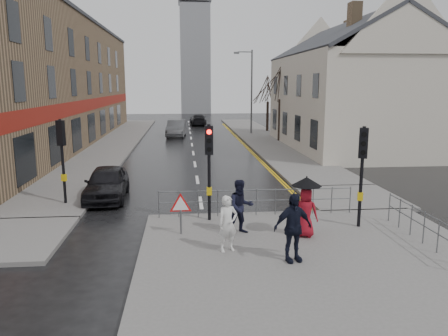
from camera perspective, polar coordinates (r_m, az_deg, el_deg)
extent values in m
plane|color=black|center=(15.50, -2.61, -7.49)|extent=(120.00, 120.00, 0.00)
cube|color=#605E5B|center=(12.72, 12.09, -11.59)|extent=(10.00, 9.00, 0.14)
cube|color=#605E5B|center=(38.45, -14.01, 3.36)|extent=(4.00, 44.00, 0.14)
cube|color=#605E5B|center=(40.62, 4.91, 4.03)|extent=(4.00, 40.00, 0.14)
cube|color=#605E5B|center=(19.69, 16.25, -3.72)|extent=(4.00, 4.20, 0.14)
cube|color=#605E5B|center=(15.65, -27.21, -8.28)|extent=(4.00, 4.20, 0.14)
cube|color=#81674A|center=(38.41, -22.85, 10.21)|extent=(8.00, 42.00, 10.00)
cube|color=beige|center=(35.09, 16.03, 8.20)|extent=(9.00, 16.00, 7.00)
cube|color=#81674A|center=(31.09, 16.67, 18.42)|extent=(0.70, 0.90, 1.80)
cube|color=#81674A|center=(39.46, 16.00, 16.75)|extent=(0.70, 0.90, 1.80)
cube|color=gray|center=(76.84, -3.78, 13.92)|extent=(5.00, 5.00, 18.00)
cylinder|color=black|center=(15.23, -1.95, -0.65)|extent=(0.11, 0.11, 3.40)
cube|color=black|center=(15.04, -1.98, 3.65)|extent=(0.28, 0.22, 1.00)
cylinder|color=#FF0C07|center=(14.87, -1.96, 4.73)|extent=(0.16, 0.04, 0.16)
cylinder|color=black|center=(14.90, -1.95, 3.58)|extent=(0.16, 0.04, 0.16)
cylinder|color=black|center=(14.94, -1.94, 2.44)|extent=(0.16, 0.04, 0.16)
cube|color=gold|center=(15.37, -1.94, -3.02)|extent=(0.18, 0.14, 0.28)
cylinder|color=black|center=(15.20, 17.50, -1.17)|extent=(0.11, 0.11, 3.40)
cube|color=black|center=(15.02, 17.75, 3.12)|extent=(0.34, 0.30, 1.00)
cylinder|color=black|center=(14.84, 17.84, 4.20)|extent=(0.16, 0.09, 0.16)
cylinder|color=black|center=(14.88, 17.77, 3.06)|extent=(0.16, 0.09, 0.16)
cylinder|color=black|center=(14.92, 17.71, 1.91)|extent=(0.16, 0.09, 0.16)
cube|color=gold|center=(15.35, 17.36, -3.55)|extent=(0.22, 0.19, 0.28)
cylinder|color=black|center=(18.60, -20.31, 0.78)|extent=(0.11, 0.11, 3.40)
cube|color=black|center=(18.44, -20.54, 4.30)|extent=(0.34, 0.30, 1.00)
cylinder|color=black|center=(18.53, -20.35, 5.27)|extent=(0.16, 0.09, 0.16)
cylinder|color=black|center=(18.56, -20.29, 4.35)|extent=(0.16, 0.09, 0.16)
cylinder|color=black|center=(18.59, -20.23, 3.44)|extent=(0.16, 0.09, 0.16)
cube|color=gold|center=(18.71, -20.18, -1.18)|extent=(0.22, 0.19, 0.28)
cylinder|color=#595B5E|center=(15.90, -8.52, -4.72)|extent=(0.04, 0.04, 1.00)
cylinder|color=#595B5E|center=(17.03, 16.14, -3.99)|extent=(0.04, 0.04, 1.00)
cylinder|color=#595B5E|center=(15.97, 4.26, -2.88)|extent=(7.10, 0.04, 0.04)
cylinder|color=#595B5E|center=(16.07, 4.24, -4.27)|extent=(7.10, 0.04, 0.04)
cylinder|color=#595B5E|center=(16.45, 20.78, -4.79)|extent=(0.04, 0.04, 1.00)
cylinder|color=#595B5E|center=(14.43, 24.79, -5.38)|extent=(0.04, 4.50, 0.04)
cylinder|color=#595B5E|center=(14.54, 24.67, -6.90)|extent=(0.04, 4.50, 0.04)
cylinder|color=#595B5E|center=(14.17, -5.65, -6.91)|extent=(0.06, 0.06, 0.85)
cylinder|color=red|center=(14.02, -5.69, -4.87)|extent=(0.80, 0.03, 0.80)
cylinder|color=white|center=(14.00, -5.69, -4.89)|extent=(0.60, 0.03, 0.60)
cylinder|color=#595B5E|center=(43.22, 3.63, 9.86)|extent=(0.16, 0.16, 8.00)
cylinder|color=#595B5E|center=(43.22, 2.74, 14.91)|extent=(1.40, 0.10, 0.10)
cube|color=#595B5E|center=(43.11, 1.65, 14.80)|extent=(0.50, 0.25, 0.18)
cylinder|color=black|center=(37.71, 7.26, 6.23)|extent=(0.26, 0.26, 3.50)
cylinder|color=black|center=(45.64, 5.70, 6.74)|extent=(0.26, 0.26, 3.00)
imported|color=silver|center=(12.59, 0.49, -7.28)|extent=(0.69, 0.57, 1.64)
imported|color=black|center=(14.02, 2.20, -5.10)|extent=(0.99, 0.85, 1.77)
imported|color=maroon|center=(14.01, 10.60, -5.70)|extent=(0.92, 0.82, 1.58)
cylinder|color=black|center=(13.98, 10.62, -5.30)|extent=(0.02, 0.02, 1.78)
cone|color=black|center=(13.76, 10.75, -1.74)|extent=(0.96, 0.96, 0.28)
imported|color=black|center=(11.99, 8.97, -7.69)|extent=(1.19, 0.72, 1.90)
imported|color=black|center=(19.45, -15.07, -1.90)|extent=(1.81, 4.21, 1.42)
imported|color=#46484B|center=(41.88, -6.23, 5.17)|extent=(1.98, 4.79, 1.54)
imported|color=black|center=(53.28, -3.41, 6.30)|extent=(1.98, 4.56, 1.31)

